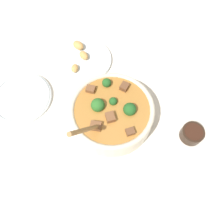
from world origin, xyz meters
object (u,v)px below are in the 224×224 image
(empty_plate, at_px, (22,98))
(food_plate, at_px, (83,59))
(condiment_bowl, at_px, (192,134))
(stew_bowl, at_px, (112,113))

(empty_plate, bearing_deg, food_plate, 48.52)
(condiment_bowl, relative_size, food_plate, 0.33)
(condiment_bowl, height_order, food_plate, food_plate)
(stew_bowl, relative_size, food_plate, 1.37)
(stew_bowl, xyz_separation_m, condiment_bowl, (0.26, -0.02, -0.03))
(food_plate, bearing_deg, condiment_bowl, -31.60)
(condiment_bowl, bearing_deg, stew_bowl, 175.41)
(empty_plate, height_order, food_plate, food_plate)
(empty_plate, bearing_deg, condiment_bowl, -4.88)
(condiment_bowl, distance_m, empty_plate, 0.59)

